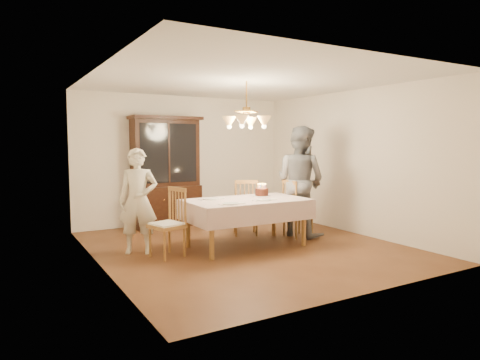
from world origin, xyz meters
TOP-DOWN VIEW (x-y plane):
  - ground at (0.00, 0.00)m, footprint 5.00×5.00m
  - room_shell at (0.00, 0.00)m, footprint 5.00×5.00m
  - dining_table at (0.00, 0.00)m, footprint 1.90×1.10m
  - china_hutch at (-0.49, 2.25)m, footprint 1.38×0.54m
  - chair_far_side at (0.45, 0.77)m, footprint 0.58×0.57m
  - chair_left_end at (-1.30, 0.05)m, footprint 0.52×0.53m
  - chair_right_end at (1.16, 0.18)m, footprint 0.43×0.45m
  - elderly_woman at (-1.60, 0.47)m, footprint 0.68×0.58m
  - adult_in_grey at (1.25, 0.23)m, footprint 0.99×1.12m
  - birthday_cake at (0.42, 0.19)m, footprint 0.30×0.30m
  - place_setting_near_left at (-0.46, -0.35)m, footprint 0.40×0.25m
  - place_setting_near_right at (0.18, -0.25)m, footprint 0.39×0.24m
  - place_setting_far_left at (-0.48, 0.28)m, footprint 0.41×0.26m
  - chandelier at (-0.00, -0.00)m, footprint 0.62×0.62m

SIDE VIEW (x-z plane):
  - ground at x=0.00m, z-range 0.00..0.00m
  - chair_far_side at x=0.45m, z-range -0.06..0.94m
  - chair_right_end at x=1.16m, z-range -0.06..0.94m
  - chair_left_end at x=-1.30m, z-range -0.05..0.95m
  - dining_table at x=0.00m, z-range 0.30..1.06m
  - place_setting_near_right at x=0.18m, z-range 0.76..0.77m
  - place_setting_near_left at x=-0.46m, z-range 0.76..0.77m
  - place_setting_far_left at x=-0.48m, z-range 0.76..0.77m
  - elderly_woman at x=-1.60m, z-range 0.00..1.57m
  - birthday_cake at x=0.42m, z-range 0.71..0.93m
  - adult_in_grey at x=1.25m, z-range 0.00..1.94m
  - china_hutch at x=-0.49m, z-range -0.04..2.12m
  - room_shell at x=0.00m, z-range -0.92..4.08m
  - chandelier at x=0.00m, z-range 1.61..2.34m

